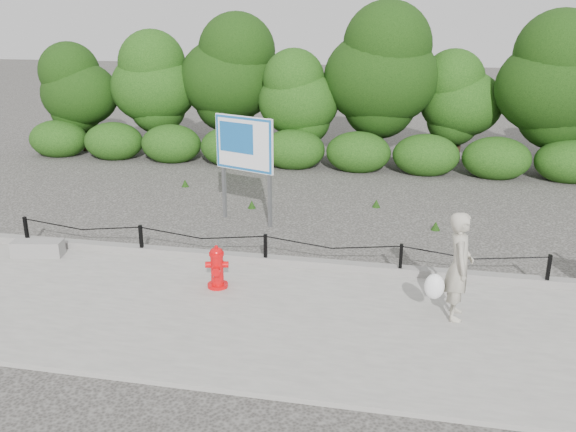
% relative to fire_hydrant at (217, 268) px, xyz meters
% --- Properties ---
extents(ground, '(90.00, 90.00, 0.00)m').
position_rel_fire_hydrant_xyz_m(ground, '(0.58, 1.14, -0.44)').
color(ground, '#2D2B28').
rests_on(ground, ground).
extents(sidewalk, '(14.00, 4.00, 0.08)m').
position_rel_fire_hydrant_xyz_m(sidewalk, '(0.58, -0.86, -0.40)').
color(sidewalk, gray).
rests_on(sidewalk, ground).
extents(curb, '(14.00, 0.22, 0.14)m').
position_rel_fire_hydrant_xyz_m(curb, '(0.58, 1.19, -0.29)').
color(curb, slate).
rests_on(curb, sidewalk).
extents(chain_barrier, '(10.06, 0.06, 0.60)m').
position_rel_fire_hydrant_xyz_m(chain_barrier, '(0.58, 1.14, 0.01)').
color(chain_barrier, black).
rests_on(chain_barrier, sidewalk).
extents(treeline, '(20.13, 3.70, 4.81)m').
position_rel_fire_hydrant_xyz_m(treeline, '(1.38, 10.10, 2.09)').
color(treeline, black).
rests_on(treeline, ground).
extents(fire_hydrant, '(0.43, 0.44, 0.76)m').
position_rel_fire_hydrant_xyz_m(fire_hydrant, '(0.00, 0.00, 0.00)').
color(fire_hydrant, red).
rests_on(fire_hydrant, sidewalk).
extents(pedestrian, '(0.71, 0.63, 1.71)m').
position_rel_fire_hydrant_xyz_m(pedestrian, '(3.94, -0.29, 0.47)').
color(pedestrian, '#A69F8E').
rests_on(pedestrian, sidewalk).
extents(concrete_block, '(1.01, 0.51, 0.31)m').
position_rel_fire_hydrant_xyz_m(concrete_block, '(-3.87, 0.65, -0.21)').
color(concrete_block, gray).
rests_on(concrete_block, sidewalk).
extents(advertising_sign, '(1.44, 0.62, 2.45)m').
position_rel_fire_hydrant_xyz_m(advertising_sign, '(-0.49, 3.61, 1.28)').
color(advertising_sign, slate).
rests_on(advertising_sign, ground).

